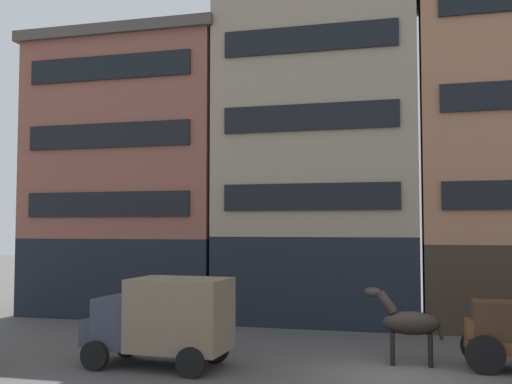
{
  "coord_description": "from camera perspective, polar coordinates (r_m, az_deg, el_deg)",
  "views": [
    {
      "loc": [
        0.59,
        -17.46,
        4.14
      ],
      "look_at": [
        -4.52,
        2.03,
        5.3
      ],
      "focal_mm": 42.43,
      "sensor_mm": 36.0,
      "label": 1
    }
  ],
  "objects": [
    {
      "name": "ground_plane",
      "position": [
        17.96,
        12.95,
        -16.55
      ],
      "size": [
        120.0,
        120.0,
        0.0
      ],
      "primitive_type": "plane",
      "color": "#4C4947"
    },
    {
      "name": "building_far_left",
      "position": [
        30.74,
        -10.93,
        1.56
      ],
      "size": [
        9.86,
        7.06,
        13.36
      ],
      "color": "black",
      "rests_on": "ground_plane"
    },
    {
      "name": "building_center_left",
      "position": [
        28.29,
        6.17,
        5.98
      ],
      "size": [
        9.13,
        7.06,
        17.31
      ],
      "color": "black",
      "rests_on": "ground_plane"
    },
    {
      "name": "draft_horse",
      "position": [
        19.15,
        14.1,
        -11.82
      ],
      "size": [
        2.35,
        0.63,
        2.3
      ],
      "color": "black",
      "rests_on": "ground_plane"
    },
    {
      "name": "delivery_truck_near",
      "position": [
        18.52,
        -8.86,
        -11.7
      ],
      "size": [
        4.41,
        2.27,
        2.62
      ],
      "color": "#333847",
      "rests_on": "ground_plane"
    }
  ]
}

